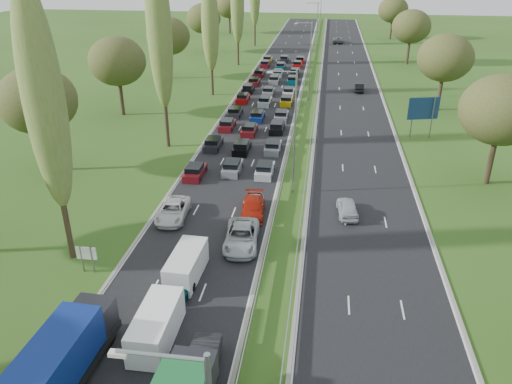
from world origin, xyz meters
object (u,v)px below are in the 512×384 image
at_px(white_van_rear, 187,263).
at_px(white_van_front, 158,323).
at_px(blue_lorry, 66,355).
at_px(direction_sign, 423,110).
at_px(near_car_2, 173,210).
at_px(info_sign, 87,256).

bearing_deg(white_van_rear, white_van_front, -88.37).
height_order(blue_lorry, white_van_front, blue_lorry).
relative_size(white_van_rear, direction_sign, 0.97).
xyz_separation_m(near_car_2, blue_lorry, (-0.20, -19.00, 1.11)).
relative_size(white_van_rear, info_sign, 2.39).
bearing_deg(near_car_2, white_van_rear, -70.47).
bearing_deg(white_van_rear, direction_sign, 59.66).
height_order(near_car_2, direction_sign, direction_sign).
height_order(blue_lorry, white_van_rear, blue_lorry).
bearing_deg(direction_sign, info_sign, -130.04).
relative_size(near_car_2, white_van_front, 0.99).
distance_m(white_van_rear, info_sign, 7.39).
xyz_separation_m(white_van_front, direction_sign, (21.49, 40.33, 2.47)).
xyz_separation_m(blue_lorry, white_van_rear, (3.75, 10.63, -0.83)).
distance_m(near_car_2, white_van_front, 15.38).
xyz_separation_m(blue_lorry, info_sign, (-3.61, 10.09, -0.49)).
relative_size(blue_lorry, info_sign, 4.02).
bearing_deg(white_van_front, white_van_rear, 89.48).
xyz_separation_m(near_car_2, direction_sign, (25.00, 25.37, 2.82)).
height_order(blue_lorry, info_sign, blue_lorry).
height_order(info_sign, direction_sign, direction_sign).
distance_m(near_car_2, info_sign, 9.70).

